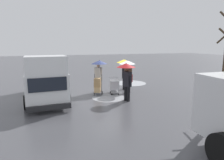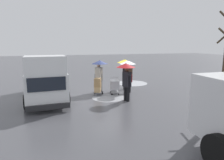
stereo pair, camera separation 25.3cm
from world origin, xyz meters
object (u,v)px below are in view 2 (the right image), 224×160
(pedestrian_pink_side, at_px, (126,73))
(pedestrian_white_side, at_px, (125,67))
(pedestrian_black_side, at_px, (99,69))
(cargo_van_parked_right, at_px, (46,80))
(pedestrian_far_side, at_px, (128,69))
(hand_dolly_boxes, at_px, (98,86))
(shopping_cart_vendor, at_px, (115,85))

(pedestrian_pink_side, distance_m, pedestrian_white_side, 2.77)
(pedestrian_black_side, bearing_deg, cargo_van_parked_right, 14.16)
(pedestrian_pink_side, height_order, pedestrian_black_side, same)
(pedestrian_far_side, bearing_deg, cargo_van_parked_right, 2.07)
(pedestrian_pink_side, height_order, pedestrian_far_side, same)
(cargo_van_parked_right, height_order, hand_dolly_boxes, cargo_van_parked_right)
(hand_dolly_boxes, xyz_separation_m, pedestrian_pink_side, (-1.25, 1.60, 0.96))
(cargo_van_parked_right, relative_size, shopping_cart_vendor, 5.32)
(hand_dolly_boxes, height_order, pedestrian_far_side, pedestrian_far_side)
(cargo_van_parked_right, distance_m, pedestrian_pink_side, 4.53)
(cargo_van_parked_right, relative_size, hand_dolly_boxes, 4.12)
(shopping_cart_vendor, xyz_separation_m, pedestrian_white_side, (-1.04, -0.95, 1.02))
(pedestrian_far_side, bearing_deg, pedestrian_black_side, -20.53)
(pedestrian_pink_side, bearing_deg, pedestrian_black_side, -67.56)
(cargo_van_parked_right, relative_size, pedestrian_black_side, 2.52)
(shopping_cart_vendor, distance_m, pedestrian_white_side, 1.74)
(cargo_van_parked_right, bearing_deg, hand_dolly_boxes, -177.91)
(shopping_cart_vendor, bearing_deg, cargo_van_parked_right, 2.40)
(hand_dolly_boxes, xyz_separation_m, pedestrian_far_side, (-2.03, -0.07, 0.98))
(hand_dolly_boxes, distance_m, pedestrian_pink_side, 2.24)
(pedestrian_white_side, bearing_deg, shopping_cart_vendor, 42.32)
(shopping_cart_vendor, xyz_separation_m, pedestrian_black_side, (0.84, -0.66, 1.02))
(pedestrian_far_side, bearing_deg, shopping_cart_vendor, 0.54)
(pedestrian_black_side, bearing_deg, pedestrian_white_side, -171.25)
(pedestrian_pink_side, bearing_deg, pedestrian_white_side, -109.39)
(hand_dolly_boxes, height_order, pedestrian_white_side, pedestrian_white_side)
(pedestrian_pink_side, bearing_deg, shopping_cart_vendor, -85.78)
(pedestrian_far_side, bearing_deg, hand_dolly_boxes, 2.04)
(cargo_van_parked_right, distance_m, pedestrian_black_side, 3.43)
(hand_dolly_boxes, relative_size, pedestrian_pink_side, 0.61)
(pedestrian_white_side, bearing_deg, pedestrian_black_side, 8.75)
(shopping_cart_vendor, distance_m, pedestrian_black_side, 1.47)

